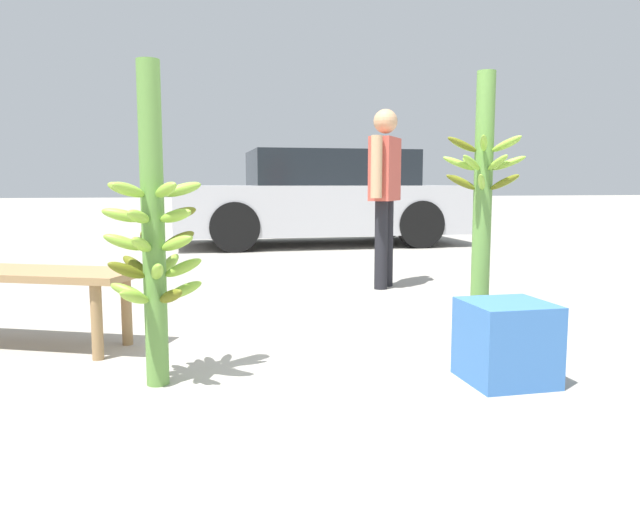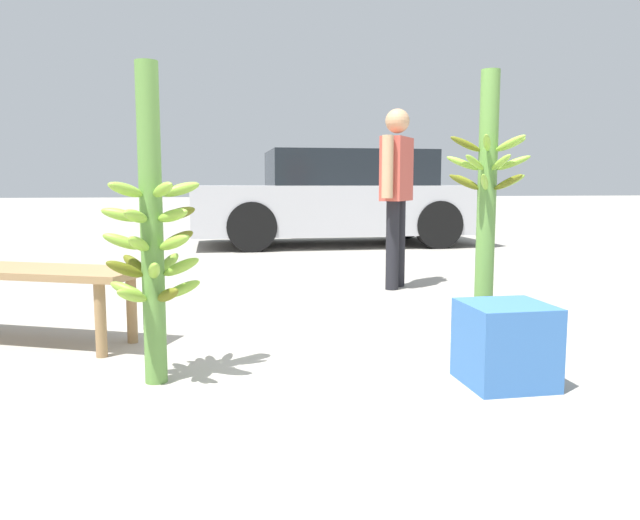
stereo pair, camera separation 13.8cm
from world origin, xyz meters
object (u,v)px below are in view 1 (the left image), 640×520
Objects in this scene: parked_car at (321,199)px; banana_stalk_left at (153,233)px; vendor_person at (385,183)px; produce_crate at (506,342)px; banana_stalk_center at (483,201)px; market_bench at (21,281)px.

banana_stalk_left is at bearing 161.22° from parked_car.
produce_crate is (-0.30, -2.65, -0.74)m from vendor_person.
produce_crate is (-0.18, -0.61, -0.63)m from banana_stalk_center.
vendor_person is at bearing 175.73° from parked_car.
market_bench is at bearing 153.35° from produce_crate.
produce_crate is at bearing 28.37° from vendor_person.
banana_stalk_left is 0.95× the size of banana_stalk_center.
banana_stalk_left is 1.18m from market_bench.
banana_stalk_left is 0.93× the size of vendor_person.
parked_car is (2.98, 5.45, 0.30)m from market_bench.
banana_stalk_center is 1.09× the size of market_bench.
parked_car is (0.47, 6.01, -0.14)m from banana_stalk_center.
parked_car is at bearing 85.34° from market_bench.
produce_crate is (-0.65, -6.62, -0.49)m from parked_car.
banana_stalk_center reaches higher than market_bench.
vendor_person reaches higher than market_bench.
banana_stalk_center is at bearing 11.45° from market_bench.
banana_stalk_left is 3.86× the size of produce_crate.
banana_stalk_center is 4.05× the size of produce_crate.
vendor_person is 3.99m from parked_car.
vendor_person is at bearing 51.08° from banana_stalk_left.
market_bench is (-0.76, 0.85, -0.32)m from banana_stalk_left.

